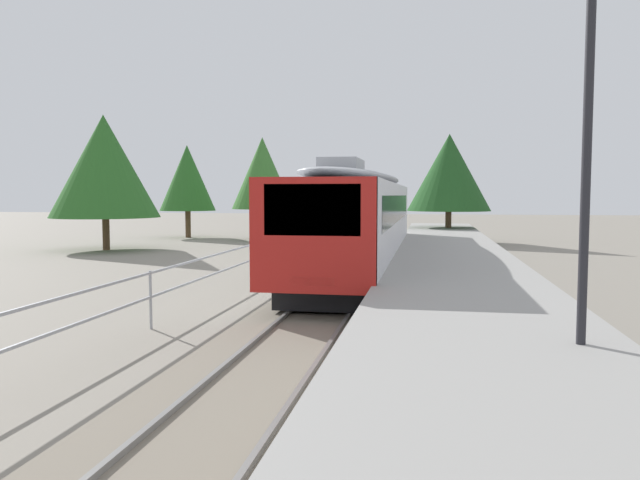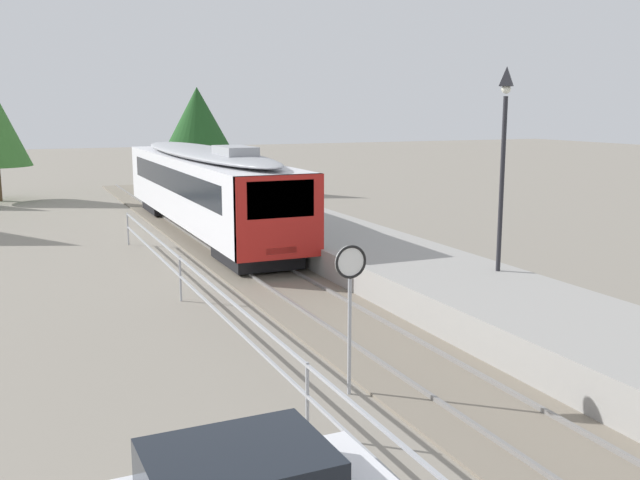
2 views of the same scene
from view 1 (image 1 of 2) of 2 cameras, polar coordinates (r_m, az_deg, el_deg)
The scene contains 9 objects.
ground_plane at distance 14.35m, azimuth -12.68°, elevation -7.31°, with size 160.00×160.00×0.00m, color gray.
track_rails at distance 13.48m, azimuth -0.74°, elevation -7.80°, with size 3.20×60.00×0.14m.
commuter_train at distance 22.08m, azimuth 3.67°, elevation 2.38°, with size 2.82×18.24×3.74m.
station_platform at distance 13.19m, azimuth 13.35°, elevation -6.35°, with size 3.90×60.00×0.90m, color #999691.
platform_lamp_mid_platform at distance 8.73m, azimuth 23.93°, elevation 15.64°, with size 0.34×0.34×5.35m.
tree_behind_carpark at distance 33.55m, azimuth -19.52°, elevation 6.51°, with size 5.56×5.56×6.98m.
tree_behind_station_far at distance 38.93m, azimuth -5.40°, elevation 6.23°, with size 3.91×3.91×6.50m.
tree_distant_left at distance 41.95m, azimuth -12.30°, elevation 5.68°, with size 3.71×3.71×6.19m.
tree_distant_centre at distance 37.34m, azimuth 11.98°, elevation 6.19°, with size 4.96×4.96×6.49m.
Camera 1 is at (2.49, 9.05, 2.84)m, focal length 34.21 mm.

